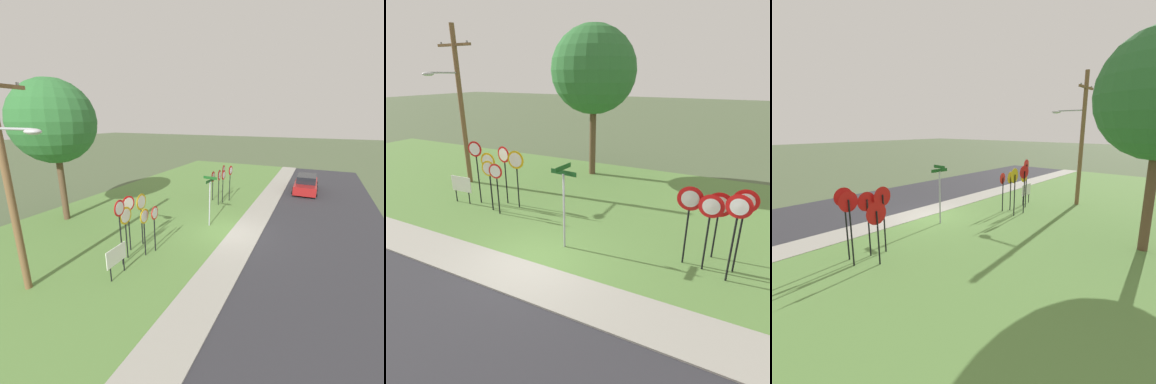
% 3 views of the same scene
% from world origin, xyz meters
% --- Properties ---
extents(ground_plane, '(160.00, 160.00, 0.00)m').
position_xyz_m(ground_plane, '(0.00, 0.00, 0.00)').
color(ground_plane, '#4C5B3D').
extents(sidewalk_strip, '(44.00, 1.60, 0.06)m').
position_xyz_m(sidewalk_strip, '(0.00, -0.80, 0.03)').
color(sidewalk_strip, '#99968C').
rests_on(sidewalk_strip, ground_plane).
extents(grass_median, '(44.00, 12.00, 0.04)m').
position_xyz_m(grass_median, '(0.00, 6.00, 0.02)').
color(grass_median, '#567F3D').
rests_on(grass_median, ground_plane).
extents(stop_sign_near_left, '(0.76, 0.10, 2.38)m').
position_xyz_m(stop_sign_near_left, '(-4.44, 3.19, 1.77)').
color(stop_sign_near_left, black).
rests_on(stop_sign_near_left, grass_median).
extents(stop_sign_near_right, '(0.66, 0.12, 2.21)m').
position_xyz_m(stop_sign_near_right, '(-3.91, 2.62, 1.63)').
color(stop_sign_near_right, black).
rests_on(stop_sign_near_right, grass_median).
extents(stop_sign_far_left, '(0.71, 0.14, 2.65)m').
position_xyz_m(stop_sign_far_left, '(-3.83, 3.53, 1.97)').
color(stop_sign_far_left, black).
rests_on(stop_sign_far_left, grass_median).
extents(stop_sign_far_center, '(0.78, 0.11, 2.57)m').
position_xyz_m(stop_sign_far_center, '(-3.07, 3.38, 1.92)').
color(stop_sign_far_center, black).
rests_on(stop_sign_far_center, grass_median).
extents(stop_sign_far_right, '(0.62, 0.12, 2.19)m').
position_xyz_m(stop_sign_far_right, '(-3.38, 2.45, 1.60)').
color(stop_sign_far_right, black).
rests_on(stop_sign_far_right, grass_median).
extents(stop_sign_center_tall, '(0.68, 0.13, 2.86)m').
position_xyz_m(stop_sign_center_tall, '(-4.96, 3.02, 2.10)').
color(stop_sign_center_tall, black).
rests_on(stop_sign_center_tall, grass_median).
extents(yield_sign_near_left, '(0.75, 0.11, 2.54)m').
position_xyz_m(yield_sign_near_left, '(4.22, 2.16, 1.94)').
color(yield_sign_near_left, black).
rests_on(yield_sign_near_left, grass_median).
extents(yield_sign_near_right, '(0.68, 0.12, 2.65)m').
position_xyz_m(yield_sign_near_right, '(5.50, 1.76, 2.01)').
color(yield_sign_near_right, black).
rests_on(yield_sign_near_right, grass_median).
extents(yield_sign_far_left, '(0.70, 0.11, 2.62)m').
position_xyz_m(yield_sign_far_left, '(5.65, 2.35, 2.00)').
color(yield_sign_far_left, black).
rests_on(yield_sign_far_left, grass_median).
extents(yield_sign_far_right, '(0.71, 0.11, 2.43)m').
position_xyz_m(yield_sign_far_right, '(4.82, 2.06, 1.85)').
color(yield_sign_far_right, black).
rests_on(yield_sign_far_right, grass_median).
extents(yield_sign_center, '(0.80, 0.11, 2.24)m').
position_xyz_m(yield_sign_center, '(5.00, 2.91, 1.70)').
color(yield_sign_center, black).
rests_on(yield_sign_center, grass_median).
extents(street_name_post, '(0.96, 0.81, 2.89)m').
position_xyz_m(street_name_post, '(0.45, 1.34, 1.77)').
color(street_name_post, '#9EA0A8').
rests_on(street_name_post, grass_median).
extents(utility_pole, '(2.10, 2.10, 7.84)m').
position_xyz_m(utility_pole, '(-7.70, 4.95, 4.30)').
color(utility_pole, brown).
rests_on(utility_pole, grass_median).
extents(notice_board, '(1.10, 0.08, 1.25)m').
position_xyz_m(notice_board, '(-5.70, 2.67, 0.87)').
color(notice_board, black).
rests_on(notice_board, grass_median).
extents(oak_tree_left, '(4.61, 4.61, 8.09)m').
position_xyz_m(oak_tree_left, '(-2.40, 9.62, 5.80)').
color(oak_tree_left, brown).
rests_on(oak_tree_left, grass_median).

